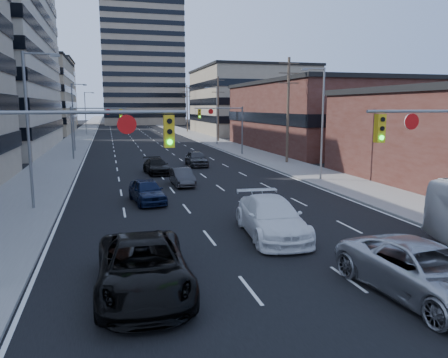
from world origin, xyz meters
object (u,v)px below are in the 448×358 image
Objects in this scene: silver_suv at (424,271)px; sedan_blue at (147,191)px; white_van at (272,218)px; black_pickup at (143,267)px.

silver_suv is 1.40× the size of sedan_blue.
sedan_blue is (-4.97, 8.75, -0.14)m from white_van.
white_van is at bearing 101.14° from silver_suv.
silver_suv is (8.54, -2.64, -0.02)m from black_pickup.
black_pickup reaches higher than sedan_blue.
black_pickup is 1.42× the size of sedan_blue.
white_van is 7.80m from silver_suv.
sedan_blue is (1.30, 13.58, -0.12)m from black_pickup.
sedan_blue is at bearing 85.76° from black_pickup.
silver_suv is (2.26, -7.47, -0.03)m from white_van.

